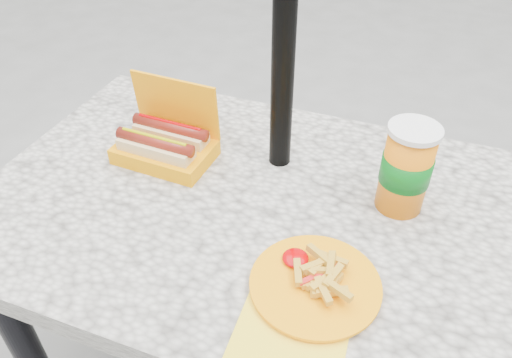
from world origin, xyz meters
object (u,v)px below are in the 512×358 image
(umbrella_pole, at_px, (285,17))
(hotdog_box, at_px, (165,143))
(soda_cup, at_px, (406,168))
(fries_plate, at_px, (314,286))

(umbrella_pole, xyz_separation_m, hotdog_box, (-0.26, -0.08, -0.31))
(soda_cup, bearing_deg, fries_plate, -110.35)
(umbrella_pole, height_order, soda_cup, umbrella_pole)
(umbrella_pole, height_order, hotdog_box, umbrella_pole)
(umbrella_pole, bearing_deg, hotdog_box, -161.78)
(umbrella_pole, height_order, fries_plate, umbrella_pole)
(hotdog_box, distance_m, fries_plate, 0.51)
(hotdog_box, bearing_deg, fries_plate, -28.19)
(umbrella_pole, bearing_deg, fries_plate, -62.45)
(hotdog_box, height_order, soda_cup, soda_cup)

